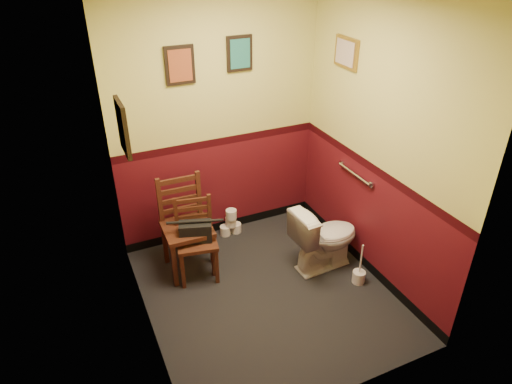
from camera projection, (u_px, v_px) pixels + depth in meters
floor at (267, 294)px, 4.38m from camera, size 2.20×2.40×0.00m
wall_back at (217, 120)px, 4.65m from camera, size 2.20×0.00×2.70m
wall_front at (355, 250)px, 2.76m from camera, size 2.20×0.00×2.70m
wall_left at (133, 197)px, 3.31m from camera, size 0.00×2.40×2.70m
wall_right at (379, 146)px, 4.10m from camera, size 0.00×2.40×2.70m
grab_bar at (355, 174)px, 4.49m from camera, size 0.05×0.56×0.06m
framed_print_back_a at (180, 65)px, 4.21m from camera, size 0.28×0.04×0.36m
framed_print_back_b at (240, 53)px, 4.40m from camera, size 0.26×0.04×0.34m
framed_print_left at (123, 128)px, 3.15m from camera, size 0.04×0.30×0.38m
framed_print_right at (346, 53)px, 4.22m from camera, size 0.04×0.34×0.28m
toilet at (325, 238)px, 4.59m from camera, size 0.73×0.43×0.69m
toilet_brush at (359, 276)px, 4.49m from camera, size 0.13×0.13×0.45m
chair_left at (186, 226)px, 4.50m from camera, size 0.47×0.47×0.99m
chair_right at (196, 239)px, 4.46m from camera, size 0.45×0.45×0.82m
handbag at (196, 231)px, 4.37m from camera, size 0.34×0.24×0.22m
tp_stack at (231, 224)px, 5.18m from camera, size 0.25×0.15×0.33m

